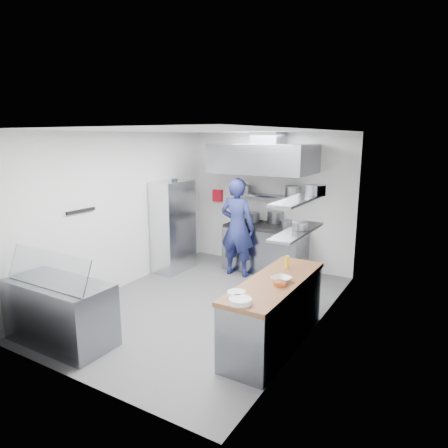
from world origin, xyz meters
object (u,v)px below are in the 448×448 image
Objects in this scene: gas_range at (265,249)px; wire_rack at (173,226)px; display_case at (60,312)px; chef at (237,227)px.

wire_rack is at bearing -150.11° from gas_range.
display_case is at bearing -105.02° from gas_range.
gas_range reaches higher than display_case.
gas_range is at bearing 74.98° from display_case.
display_case is (0.53, -3.16, -0.50)m from wire_rack.
wire_rack is at bearing 15.00° from chef.
chef is 1.05× the size of wire_rack.
chef is 1.30× the size of display_case.
display_case is at bearing 75.84° from chef.
chef reaches higher than gas_range.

